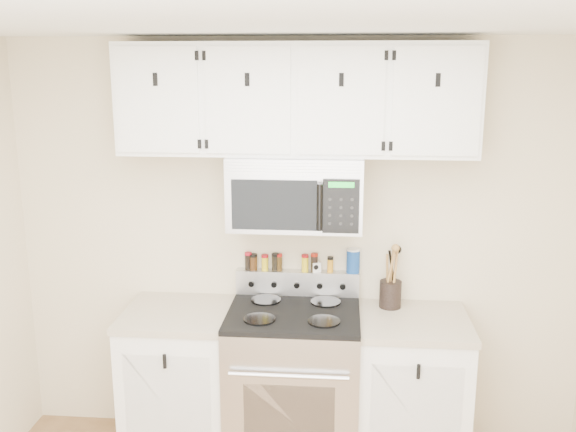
# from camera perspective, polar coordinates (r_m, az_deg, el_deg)

# --- Properties ---
(back_wall) EXTENTS (3.50, 0.01, 2.50)m
(back_wall) POSITION_cam_1_polar(r_m,az_deg,el_deg) (3.95, 0.89, -2.68)
(back_wall) COLOR beige
(back_wall) RESTS_ON floor
(ceiling) EXTENTS (3.50, 3.50, 0.01)m
(ceiling) POSITION_cam_1_polar(r_m,az_deg,el_deg) (2.07, -2.66, 17.59)
(ceiling) COLOR white
(ceiling) RESTS_ON back_wall
(range) EXTENTS (0.76, 0.65, 1.10)m
(range) POSITION_cam_1_polar(r_m,az_deg,el_deg) (3.95, 0.50, -14.69)
(range) COLOR #B7B7BA
(range) RESTS_ON floor
(base_cabinet_left) EXTENTS (0.64, 0.62, 0.92)m
(base_cabinet_left) POSITION_cam_1_polar(r_m,az_deg,el_deg) (4.08, -9.49, -14.27)
(base_cabinet_left) COLOR white
(base_cabinet_left) RESTS_ON floor
(base_cabinet_right) EXTENTS (0.64, 0.62, 0.92)m
(base_cabinet_right) POSITION_cam_1_polar(r_m,az_deg,el_deg) (3.99, 10.81, -15.02)
(base_cabinet_right) COLOR white
(base_cabinet_right) RESTS_ON floor
(microwave) EXTENTS (0.76, 0.44, 0.42)m
(microwave) POSITION_cam_1_polar(r_m,az_deg,el_deg) (3.68, 0.70, 2.19)
(microwave) COLOR #9E9EA3
(microwave) RESTS_ON back_wall
(upper_cabinets) EXTENTS (2.00, 0.35, 0.62)m
(upper_cabinets) POSITION_cam_1_polar(r_m,az_deg,el_deg) (3.64, 0.75, 10.34)
(upper_cabinets) COLOR white
(upper_cabinets) RESTS_ON back_wall
(utensil_crock) EXTENTS (0.13, 0.13, 0.38)m
(utensil_crock) POSITION_cam_1_polar(r_m,az_deg,el_deg) (3.90, 9.09, -6.68)
(utensil_crock) COLOR black
(utensil_crock) RESTS_ON base_cabinet_right
(kitchen_timer) EXTENTS (0.06, 0.06, 0.06)m
(kitchen_timer) POSITION_cam_1_polar(r_m,az_deg,el_deg) (3.95, 2.51, -4.53)
(kitchen_timer) COLOR white
(kitchen_timer) RESTS_ON range
(salt_canister) EXTENTS (0.08, 0.08, 0.15)m
(salt_canister) POSITION_cam_1_polar(r_m,az_deg,el_deg) (3.93, 5.81, -3.97)
(salt_canister) COLOR navy
(salt_canister) RESTS_ON range
(spice_jar_0) EXTENTS (0.04, 0.04, 0.11)m
(spice_jar_0) POSITION_cam_1_polar(r_m,az_deg,el_deg) (3.98, -3.55, -4.01)
(spice_jar_0) COLOR black
(spice_jar_0) RESTS_ON range
(spice_jar_1) EXTENTS (0.05, 0.05, 0.10)m
(spice_jar_1) POSITION_cam_1_polar(r_m,az_deg,el_deg) (3.98, -3.09, -4.09)
(spice_jar_1) COLOR #41250F
(spice_jar_1) RESTS_ON range
(spice_jar_2) EXTENTS (0.04, 0.04, 0.10)m
(spice_jar_2) POSITION_cam_1_polar(r_m,az_deg,el_deg) (3.97, -2.07, -4.14)
(spice_jar_2) COLOR yellow
(spice_jar_2) RESTS_ON range
(spice_jar_3) EXTENTS (0.05, 0.05, 0.11)m
(spice_jar_3) POSITION_cam_1_polar(r_m,az_deg,el_deg) (3.96, -1.13, -4.09)
(spice_jar_3) COLOR black
(spice_jar_3) RESTS_ON range
(spice_jar_4) EXTENTS (0.04, 0.04, 0.11)m
(spice_jar_4) POSITION_cam_1_polar(r_m,az_deg,el_deg) (3.96, -0.79, -4.12)
(spice_jar_4) COLOR #3F2B0F
(spice_jar_4) RESTS_ON range
(spice_jar_5) EXTENTS (0.04, 0.04, 0.11)m
(spice_jar_5) POSITION_cam_1_polar(r_m,az_deg,el_deg) (3.94, 1.52, -4.18)
(spice_jar_5) COLOR yellow
(spice_jar_5) RESTS_ON range
(spice_jar_6) EXTENTS (0.04, 0.04, 0.11)m
(spice_jar_6) POSITION_cam_1_polar(r_m,az_deg,el_deg) (3.94, 2.36, -4.14)
(spice_jar_6) COLOR black
(spice_jar_6) RESTS_ON range
(spice_jar_7) EXTENTS (0.04, 0.04, 0.10)m
(spice_jar_7) POSITION_cam_1_polar(r_m,az_deg,el_deg) (3.94, 3.77, -4.30)
(spice_jar_7) COLOR orange
(spice_jar_7) RESTS_ON range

